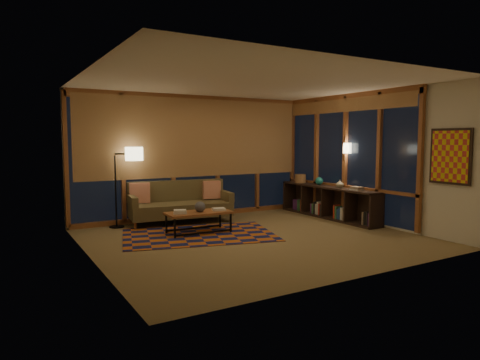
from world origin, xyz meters
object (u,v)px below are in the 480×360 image
floor_lamp (116,187)px  bookshelf (328,202)px  coffee_table (199,222)px  sofa (180,203)px

floor_lamp → bookshelf: size_ratio=0.57×
coffee_table → bookshelf: 3.15m
sofa → bookshelf: size_ratio=0.74×
coffee_table → floor_lamp: floor_lamp is taller
coffee_table → floor_lamp: bearing=134.0°
coffee_table → bookshelf: size_ratio=0.43×
coffee_table → floor_lamp: (-1.18, 1.31, 0.60)m
sofa → coffee_table: 1.12m
bookshelf → coffee_table: bearing=179.7°
sofa → coffee_table: size_ratio=1.73×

